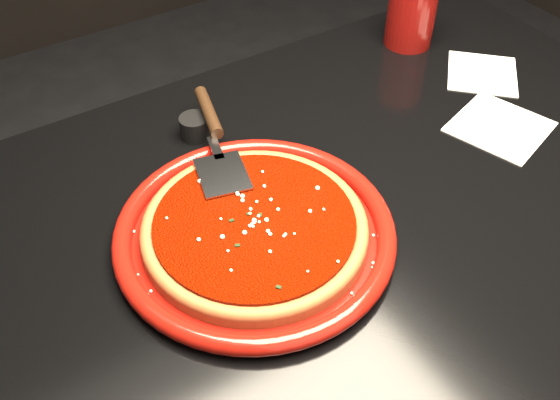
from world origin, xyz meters
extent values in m
cube|color=black|center=(0.00, 0.00, 0.38)|extent=(1.20, 0.80, 0.75)
cylinder|color=maroon|center=(-0.18, -0.01, 0.76)|extent=(0.41, 0.41, 0.03)
cylinder|color=brown|center=(-0.18, -0.01, 0.77)|extent=(0.33, 0.33, 0.02)
torus|color=brown|center=(-0.18, -0.01, 0.78)|extent=(0.33, 0.33, 0.02)
cylinder|color=#6F0C00|center=(-0.18, -0.01, 0.78)|extent=(0.29, 0.29, 0.01)
cylinder|color=maroon|center=(0.34, 0.28, 0.81)|extent=(0.11, 0.11, 0.13)
cube|color=silver|center=(0.29, -0.01, 0.75)|extent=(0.18, 0.18, 0.00)
cube|color=silver|center=(0.38, 0.12, 0.75)|extent=(0.18, 0.18, 0.00)
cylinder|color=black|center=(-0.15, 0.24, 0.77)|extent=(0.05, 0.05, 0.04)
camera|label=1|loc=(-0.46, -0.52, 1.39)|focal=40.00mm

